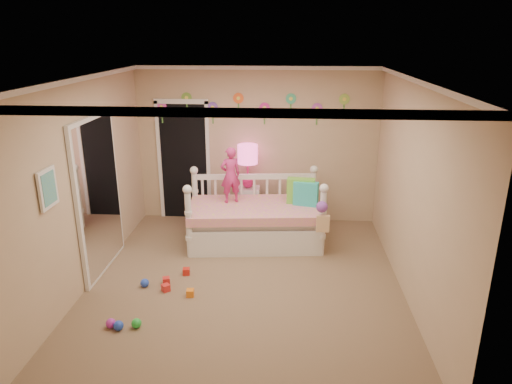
# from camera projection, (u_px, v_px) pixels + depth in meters

# --- Properties ---
(floor) EXTENTS (4.00, 4.50, 0.01)m
(floor) POSITION_uv_depth(u_px,v_px,m) (245.00, 283.00, 6.04)
(floor) COLOR #7F684C
(floor) RESTS_ON ground
(ceiling) EXTENTS (4.00, 4.50, 0.01)m
(ceiling) POSITION_uv_depth(u_px,v_px,m) (243.00, 78.00, 5.20)
(ceiling) COLOR white
(ceiling) RESTS_ON floor
(back_wall) EXTENTS (4.00, 0.01, 2.60)m
(back_wall) POSITION_uv_depth(u_px,v_px,m) (257.00, 146.00, 7.75)
(back_wall) COLOR tan
(back_wall) RESTS_ON floor
(left_wall) EXTENTS (0.01, 4.50, 2.60)m
(left_wall) POSITION_uv_depth(u_px,v_px,m) (84.00, 185.00, 5.76)
(left_wall) COLOR tan
(left_wall) RESTS_ON floor
(right_wall) EXTENTS (0.01, 4.50, 2.60)m
(right_wall) POSITION_uv_depth(u_px,v_px,m) (412.00, 192.00, 5.49)
(right_wall) COLOR tan
(right_wall) RESTS_ON floor
(crown_molding) EXTENTS (4.00, 4.50, 0.06)m
(crown_molding) POSITION_uv_depth(u_px,v_px,m) (243.00, 81.00, 5.21)
(crown_molding) COLOR white
(crown_molding) RESTS_ON ceiling
(daybed) EXTENTS (2.12, 1.28, 1.10)m
(daybed) POSITION_uv_depth(u_px,v_px,m) (255.00, 209.00, 7.06)
(daybed) COLOR white
(daybed) RESTS_ON floor
(pillow_turquoise) EXTENTS (0.39, 0.21, 0.37)m
(pillow_turquoise) POSITION_uv_depth(u_px,v_px,m) (306.00, 194.00, 6.98)
(pillow_turquoise) COLOR teal
(pillow_turquoise) RESTS_ON daybed
(pillow_lime) EXTENTS (0.43, 0.20, 0.39)m
(pillow_lime) POSITION_uv_depth(u_px,v_px,m) (301.00, 191.00, 7.06)
(pillow_lime) COLOR #75CB3E
(pillow_lime) RESTS_ON daybed
(child) EXTENTS (0.37, 0.32, 0.87)m
(child) POSITION_uv_depth(u_px,v_px,m) (230.00, 175.00, 7.03)
(child) COLOR #CF2F7B
(child) RESTS_ON daybed
(nightstand) EXTENTS (0.40, 0.31, 0.65)m
(nightstand) POSITION_uv_depth(u_px,v_px,m) (248.00, 206.00, 7.83)
(nightstand) COLOR white
(nightstand) RESTS_ON floor
(table_lamp) EXTENTS (0.33, 0.33, 0.73)m
(table_lamp) POSITION_uv_depth(u_px,v_px,m) (248.00, 160.00, 7.57)
(table_lamp) COLOR #E61E76
(table_lamp) RESTS_ON nightstand
(closet_doorway) EXTENTS (0.90, 0.04, 2.07)m
(closet_doorway) POSITION_uv_depth(u_px,v_px,m) (184.00, 160.00, 7.90)
(closet_doorway) COLOR black
(closet_doorway) RESTS_ON back_wall
(flower_decals) EXTENTS (3.40, 0.02, 0.50)m
(flower_decals) POSITION_uv_depth(u_px,v_px,m) (251.00, 108.00, 7.54)
(flower_decals) COLOR #B2668C
(flower_decals) RESTS_ON back_wall
(mirror_closet) EXTENTS (0.07, 1.30, 2.10)m
(mirror_closet) POSITION_uv_depth(u_px,v_px,m) (99.00, 196.00, 6.12)
(mirror_closet) COLOR white
(mirror_closet) RESTS_ON left_wall
(wall_picture) EXTENTS (0.05, 0.34, 0.42)m
(wall_picture) POSITION_uv_depth(u_px,v_px,m) (48.00, 188.00, 4.82)
(wall_picture) COLOR white
(wall_picture) RESTS_ON left_wall
(hanging_bag) EXTENTS (0.20, 0.16, 0.36)m
(hanging_bag) POSITION_uv_depth(u_px,v_px,m) (322.00, 218.00, 6.41)
(hanging_bag) COLOR beige
(hanging_bag) RESTS_ON daybed
(toy_scatter) EXTENTS (1.26, 1.51, 0.11)m
(toy_scatter) POSITION_uv_depth(u_px,v_px,m) (158.00, 295.00, 5.66)
(toy_scatter) COLOR #996666
(toy_scatter) RESTS_ON floor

